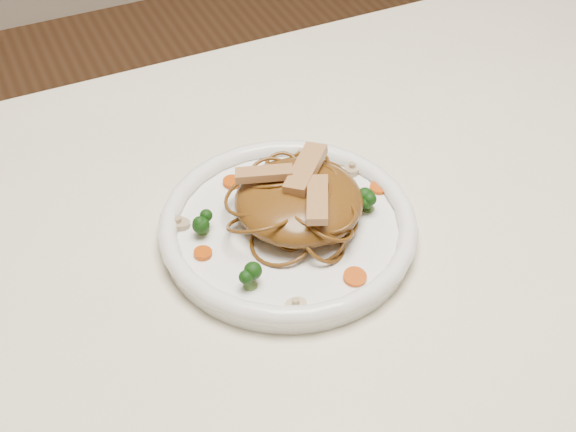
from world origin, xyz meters
name	(u,v)px	position (x,y,z in m)	size (l,w,h in m)	color
table	(343,296)	(0.00, 0.00, 0.65)	(1.20, 0.80, 0.75)	white
plate	(288,231)	(-0.06, 0.02, 0.76)	(0.26, 0.26, 0.02)	white
noodle_mound	(299,201)	(-0.04, 0.03, 0.79)	(0.13, 0.13, 0.04)	brown
chicken_a	(306,169)	(-0.03, 0.04, 0.82)	(0.07, 0.02, 0.01)	tan
chicken_b	(264,174)	(-0.07, 0.06, 0.81)	(0.06, 0.02, 0.01)	tan
chicken_c	(318,200)	(-0.04, 0.00, 0.81)	(0.06, 0.02, 0.01)	tan
broccoli_0	(316,169)	(0.00, 0.08, 0.78)	(0.03, 0.03, 0.03)	#14400D
broccoli_1	(202,221)	(-0.14, 0.05, 0.78)	(0.02, 0.02, 0.03)	#14400D
broccoli_2	(250,274)	(-0.13, -0.04, 0.78)	(0.03, 0.03, 0.03)	#14400D
broccoli_3	(369,199)	(0.03, 0.01, 0.78)	(0.02, 0.02, 0.03)	#14400D
carrot_0	(313,159)	(0.01, 0.11, 0.77)	(0.02, 0.02, 0.01)	#B54706
carrot_1	(203,253)	(-0.15, 0.02, 0.77)	(0.02, 0.02, 0.01)	#B54706
carrot_2	(379,188)	(0.05, 0.03, 0.77)	(0.02, 0.02, 0.01)	#B54706
carrot_3	(232,182)	(-0.09, 0.11, 0.77)	(0.02, 0.02, 0.01)	#B54706
carrot_4	(355,277)	(-0.03, -0.07, 0.77)	(0.02, 0.02, 0.01)	#B54706
mushroom_0	(296,305)	(-0.10, -0.08, 0.77)	(0.02, 0.02, 0.01)	#C3B092
mushroom_1	(352,169)	(0.04, 0.07, 0.77)	(0.02, 0.02, 0.01)	#C3B092
mushroom_2	(178,223)	(-0.16, 0.07, 0.77)	(0.03, 0.03, 0.01)	#C3B092
mushroom_3	(302,155)	(0.00, 0.12, 0.77)	(0.03, 0.03, 0.01)	#C3B092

